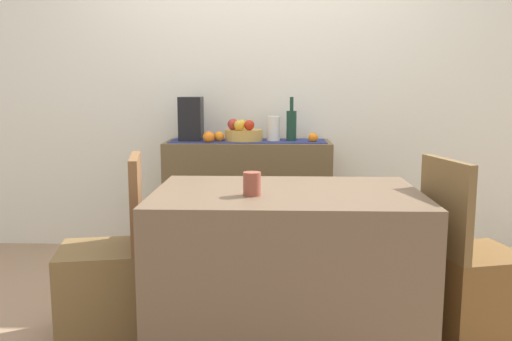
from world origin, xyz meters
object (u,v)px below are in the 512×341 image
at_px(dining_table, 286,266).
at_px(fruit_bowl, 244,135).
at_px(wine_bottle, 291,125).
at_px(chair_near_window, 105,283).
at_px(sideboard_console, 248,199).
at_px(coffee_cup, 252,184).
at_px(chair_by_corner, 472,289).
at_px(ceramic_vase, 274,129).
at_px(coffee_maker, 191,119).

bearing_deg(dining_table, fruit_bowl, 101.94).
xyz_separation_m(wine_bottle, chair_near_window, (-0.95, -1.32, -0.69)).
xyz_separation_m(sideboard_console, wine_bottle, (0.31, -0.00, 0.54)).
relative_size(coffee_cup, chair_by_corner, 0.12).
height_order(coffee_cup, chair_near_window, chair_near_window).
relative_size(ceramic_vase, dining_table, 0.14).
xyz_separation_m(coffee_maker, ceramic_vase, (0.59, 0.00, -0.07)).
bearing_deg(chair_by_corner, ceramic_vase, 126.00).
xyz_separation_m(dining_table, coffee_cup, (-0.16, -0.12, 0.42)).
bearing_deg(sideboard_console, fruit_bowl, 180.00).
xyz_separation_m(fruit_bowl, ceramic_vase, (0.21, 0.00, 0.04)).
bearing_deg(dining_table, chair_near_window, 179.79).
height_order(ceramic_vase, dining_table, ceramic_vase).
relative_size(sideboard_console, ceramic_vase, 6.54).
bearing_deg(dining_table, coffee_cup, -144.16).
bearing_deg(coffee_cup, ceramic_vase, 86.24).
xyz_separation_m(fruit_bowl, coffee_cup, (0.12, -1.44, -0.09)).
distance_m(ceramic_vase, chair_near_window, 1.69).
height_order(sideboard_console, coffee_cup, coffee_cup).
height_order(sideboard_console, ceramic_vase, ceramic_vase).
xyz_separation_m(coffee_maker, chair_by_corner, (1.55, -1.32, -0.73)).
bearing_deg(sideboard_console, wine_bottle, -0.00).
bearing_deg(chair_by_corner, coffee_cup, -173.92).
bearing_deg(chair_near_window, dining_table, -0.21).
bearing_deg(wine_bottle, ceramic_vase, 180.00).
xyz_separation_m(sideboard_console, fruit_bowl, (-0.03, 0.00, 0.46)).
xyz_separation_m(sideboard_console, coffee_maker, (-0.41, 0.00, 0.58)).
relative_size(sideboard_console, dining_table, 0.93).
bearing_deg(chair_near_window, coffee_maker, 79.69).
height_order(wine_bottle, chair_near_window, wine_bottle).
relative_size(fruit_bowl, ceramic_vase, 1.50).
relative_size(wine_bottle, dining_table, 0.25).
bearing_deg(chair_by_corner, dining_table, 179.75).
xyz_separation_m(wine_bottle, coffee_cup, (-0.22, -1.44, -0.16)).
height_order(coffee_maker, coffee_cup, coffee_maker).
relative_size(wine_bottle, chair_near_window, 0.35).
bearing_deg(wine_bottle, chair_by_corner, -57.74).
xyz_separation_m(fruit_bowl, chair_near_window, (-0.62, -1.32, -0.62)).
bearing_deg(ceramic_vase, coffee_cup, -93.76).
distance_m(sideboard_console, fruit_bowl, 0.47).
bearing_deg(coffee_maker, chair_by_corner, -40.49).
relative_size(sideboard_console, chair_near_window, 1.30).
distance_m(dining_table, chair_by_corner, 0.90).
bearing_deg(chair_by_corner, sideboard_console, 130.84).
bearing_deg(chair_near_window, chair_by_corner, -0.23).
distance_m(coffee_maker, chair_near_window, 1.52).
height_order(wine_bottle, dining_table, wine_bottle).
bearing_deg(fruit_bowl, coffee_cup, -85.32).
distance_m(sideboard_console, wine_bottle, 0.62).
distance_m(coffee_maker, coffee_cup, 1.53).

